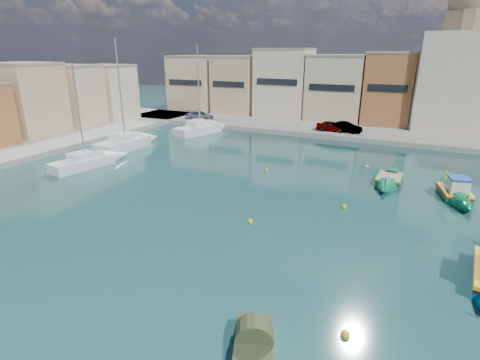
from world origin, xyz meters
The scene contains 13 objects.
ground centered at (0.00, 0.00, 0.00)m, with size 160.00×160.00×0.00m, color #113235.
north_quay centered at (0.00, 32.00, 0.30)m, with size 80.00×8.00×0.60m, color gray.
west_quay centered at (-32.00, 8.00, 0.30)m, with size 8.00×56.00×0.60m, color gray.
north_townhouses centered at (6.68, 39.36, 5.00)m, with size 83.20×7.87×10.19m.
church_block centered at (10.00, 40.00, 8.41)m, with size 10.00×10.00×19.10m.
parked_cars centered at (-10.97, 30.50, 1.24)m, with size 25.87×2.43×1.32m.
luzzu_blue_cabin centered at (9.18, 13.08, 0.32)m, with size 3.37×7.63×2.63m.
luzzu_green centered at (4.49, 14.26, 0.24)m, with size 2.10×7.22×2.25m.
tender_near centered at (2.00, -7.55, 0.42)m, with size 2.46×3.14×1.37m.
yacht_north centered at (-19.62, 25.73, 0.48)m, with size 5.10×9.38×12.06m.
yacht_midnorth centered at (-23.10, 15.08, 0.50)m, with size 2.96×8.99×12.64m.
yacht_mid centered at (-21.38, 7.87, 0.40)m, with size 3.59×8.31×10.16m.
mooring_buoys centered at (2.88, 6.65, 0.08)m, with size 23.06×23.51×0.36m.
Camera 1 is at (6.24, -17.35, 10.42)m, focal length 28.00 mm.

